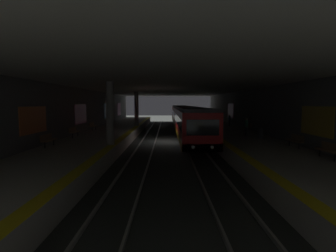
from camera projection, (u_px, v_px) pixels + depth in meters
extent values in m
plane|color=#2D302D|center=(169.00, 142.00, 27.85)|extent=(120.00, 120.00, 0.00)
cube|color=gray|center=(197.00, 141.00, 27.86)|extent=(60.00, 0.09, 0.16)
cube|color=gray|center=(183.00, 141.00, 27.85)|extent=(60.00, 0.09, 0.16)
cube|color=gray|center=(155.00, 141.00, 27.84)|extent=(60.00, 0.09, 0.16)
cube|color=gray|center=(142.00, 141.00, 27.84)|extent=(60.00, 0.09, 0.16)
cube|color=#B7B2A8|center=(231.00, 137.00, 27.83)|extent=(60.00, 5.30, 1.05)
cube|color=yellow|center=(209.00, 132.00, 27.78)|extent=(60.00, 0.60, 0.01)
cube|color=#B7B2A8|center=(107.00, 137.00, 27.79)|extent=(60.00, 5.30, 1.05)
cube|color=yellow|center=(130.00, 132.00, 27.75)|extent=(60.00, 0.60, 0.01)
cube|color=slate|center=(259.00, 115.00, 27.64)|extent=(60.00, 0.50, 5.60)
cube|color=gold|center=(316.00, 121.00, 16.60)|extent=(3.54, 0.06, 1.85)
cube|color=#BF4C8C|center=(231.00, 111.00, 38.98)|extent=(3.48, 0.06, 2.15)
cube|color=slate|center=(79.00, 115.00, 27.58)|extent=(60.00, 0.50, 5.60)
cube|color=orange|center=(34.00, 120.00, 17.63)|extent=(3.49, 0.06, 1.80)
cube|color=#BF4C8C|center=(81.00, 114.00, 27.24)|extent=(3.56, 0.06, 2.00)
cube|color=#338CCC|center=(106.00, 111.00, 38.54)|extent=(2.41, 0.06, 2.17)
cube|color=#BF4C8C|center=(119.00, 109.00, 49.02)|extent=(3.06, 0.06, 2.30)
cube|color=beige|center=(169.00, 86.00, 27.35)|extent=(60.00, 19.40, 0.40)
cylinder|color=gray|center=(110.00, 113.00, 19.06)|extent=(0.56, 0.56, 4.55)
cylinder|color=gray|center=(136.00, 109.00, 35.35)|extent=(0.56, 0.56, 4.55)
cube|color=red|center=(191.00, 123.00, 27.30)|extent=(18.65, 2.80, 2.70)
cube|color=#B27F0F|center=(191.00, 133.00, 27.39)|extent=(18.65, 2.82, 0.56)
cube|color=black|center=(191.00, 119.00, 27.27)|extent=(17.16, 2.83, 0.90)
cube|color=#47474C|center=(191.00, 108.00, 27.17)|extent=(18.28, 2.58, 0.24)
cube|color=black|center=(196.00, 145.00, 22.32)|extent=(2.20, 1.64, 0.76)
cube|color=black|center=(187.00, 132.00, 32.54)|extent=(2.20, 1.64, 0.76)
cube|color=black|center=(203.00, 128.00, 17.95)|extent=(0.04, 2.24, 1.10)
cylinder|color=silver|center=(212.00, 147.00, 18.07)|extent=(0.04, 0.24, 0.24)
cylinder|color=silver|center=(193.00, 147.00, 18.07)|extent=(0.04, 0.24, 0.24)
cube|color=red|center=(181.00, 115.00, 46.48)|extent=(18.65, 2.80, 2.70)
cube|color=#B27F0F|center=(181.00, 121.00, 46.57)|extent=(18.65, 2.82, 0.56)
cube|color=black|center=(181.00, 113.00, 46.45)|extent=(17.16, 2.83, 0.90)
cube|color=#47474C|center=(181.00, 106.00, 46.35)|extent=(18.28, 2.58, 0.24)
cube|color=black|center=(183.00, 126.00, 41.50)|extent=(2.20, 1.64, 0.76)
cube|color=black|center=(180.00, 121.00, 51.72)|extent=(2.20, 1.64, 0.76)
cylinder|color=#262628|center=(335.00, 158.00, 13.64)|extent=(0.08, 0.08, 0.42)
cylinder|color=#262628|center=(320.00, 153.00, 14.99)|extent=(0.08, 0.08, 0.42)
cube|color=olive|center=(327.00, 150.00, 14.30)|extent=(1.70, 0.44, 0.08)
cube|color=olive|center=(331.00, 147.00, 14.28)|extent=(1.70, 0.06, 0.40)
cylinder|color=#262628|center=(299.00, 146.00, 17.34)|extent=(0.08, 0.08, 0.42)
cylinder|color=#262628|center=(289.00, 143.00, 18.69)|extent=(0.08, 0.08, 0.42)
cube|color=olive|center=(294.00, 141.00, 18.00)|extent=(1.70, 0.44, 0.08)
cube|color=olive|center=(297.00, 138.00, 17.98)|extent=(1.70, 0.06, 0.40)
cylinder|color=#262628|center=(249.00, 130.00, 27.94)|extent=(0.08, 0.08, 0.42)
cylinder|color=#262628|center=(245.00, 129.00, 29.30)|extent=(0.08, 0.08, 0.42)
cube|color=olive|center=(247.00, 127.00, 28.60)|extent=(1.70, 0.44, 0.08)
cube|color=olive|center=(249.00, 125.00, 28.58)|extent=(1.70, 0.06, 0.40)
cylinder|color=#262628|center=(45.00, 145.00, 17.68)|extent=(0.08, 0.08, 0.42)
cylinder|color=#262628|center=(54.00, 142.00, 19.03)|extent=(0.08, 0.08, 0.42)
cube|color=olive|center=(49.00, 140.00, 18.33)|extent=(1.70, 0.44, 0.08)
cube|color=olive|center=(46.00, 137.00, 18.32)|extent=(1.70, 0.06, 0.40)
cylinder|color=#262628|center=(72.00, 136.00, 22.84)|extent=(0.08, 0.08, 0.42)
cylinder|color=#262628|center=(78.00, 134.00, 24.20)|extent=(0.08, 0.08, 0.42)
cube|color=olive|center=(75.00, 132.00, 23.50)|extent=(1.70, 0.44, 0.08)
cube|color=olive|center=(73.00, 130.00, 23.48)|extent=(1.70, 0.06, 0.40)
cylinder|color=#262628|center=(92.00, 129.00, 28.83)|extent=(0.08, 0.08, 0.42)
cylinder|color=#262628|center=(96.00, 128.00, 30.19)|extent=(0.08, 0.08, 0.42)
cube|color=olive|center=(94.00, 126.00, 29.49)|extent=(1.70, 0.44, 0.08)
cube|color=olive|center=(92.00, 124.00, 29.47)|extent=(1.70, 0.06, 0.40)
cylinder|color=black|center=(230.00, 123.00, 34.73)|extent=(0.16, 0.16, 0.78)
cylinder|color=black|center=(229.00, 123.00, 34.93)|extent=(0.16, 0.16, 0.78)
cube|color=#284C93|center=(229.00, 118.00, 34.77)|extent=(0.36, 0.22, 0.55)
cylinder|color=#284C93|center=(230.00, 119.00, 34.53)|extent=(0.10, 0.10, 0.52)
cylinder|color=#284C93|center=(229.00, 118.00, 35.02)|extent=(0.10, 0.10, 0.52)
sphere|color=tan|center=(230.00, 115.00, 34.74)|extent=(0.21, 0.21, 0.21)
cylinder|color=#272727|center=(246.00, 131.00, 24.24)|extent=(0.16, 0.16, 0.85)
cylinder|color=#272727|center=(246.00, 131.00, 24.44)|extent=(0.16, 0.16, 0.85)
cube|color=#2D754C|center=(246.00, 123.00, 24.28)|extent=(0.36, 0.22, 0.60)
cylinder|color=#2D754C|center=(247.00, 124.00, 24.03)|extent=(0.10, 0.10, 0.57)
cylinder|color=#2D754C|center=(245.00, 124.00, 24.53)|extent=(0.10, 0.10, 0.57)
sphere|color=tan|center=(246.00, 119.00, 24.24)|extent=(0.23, 0.23, 0.23)
cylinder|color=#595B5E|center=(260.00, 133.00, 22.68)|extent=(0.44, 0.44, 0.85)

